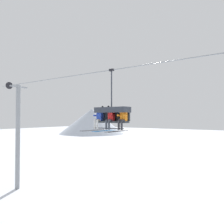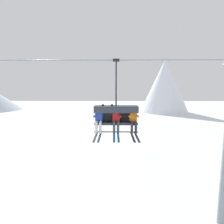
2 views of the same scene
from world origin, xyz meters
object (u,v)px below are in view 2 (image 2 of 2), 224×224
at_px(skier_red, 116,119).
at_px(skier_blue, 99,119).
at_px(chairlift_chair, 116,112).
at_px(skier_orange, 133,119).

bearing_deg(skier_red, skier_blue, 180.00).
bearing_deg(chairlift_chair, skier_red, -90.89).
relative_size(chairlift_chair, skier_blue, 1.90).
bearing_deg(skier_orange, skier_blue, 179.75).
xyz_separation_m(skier_red, skier_orange, (0.78, -0.01, -0.02)).
relative_size(chairlift_chair, skier_orange, 1.90).
relative_size(skier_blue, skier_red, 1.00).
height_order(skier_blue, skier_orange, skier_blue).
relative_size(skier_blue, skier_orange, 1.00).
bearing_deg(skier_orange, skier_red, 179.50).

